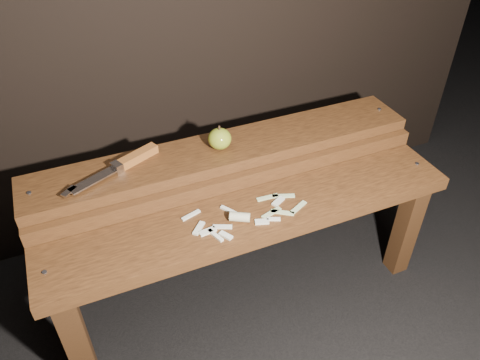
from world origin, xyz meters
name	(u,v)px	position (x,y,z in m)	size (l,w,h in m)	color
ground	(247,293)	(0.00, 0.00, 0.00)	(60.00, 60.00, 0.00)	black
bench_front_tier	(257,231)	(0.00, -0.06, 0.35)	(1.20, 0.20, 0.42)	#381F0E
bench_rear_tier	(227,170)	(0.00, 0.17, 0.41)	(1.20, 0.21, 0.50)	#381F0E
apple	(220,139)	(-0.02, 0.17, 0.53)	(0.07, 0.07, 0.08)	olive
knife	(127,162)	(-0.29, 0.19, 0.51)	(0.29, 0.15, 0.03)	#945020
apple_scraps	(244,217)	(-0.04, -0.06, 0.43)	(0.35, 0.14, 0.03)	beige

